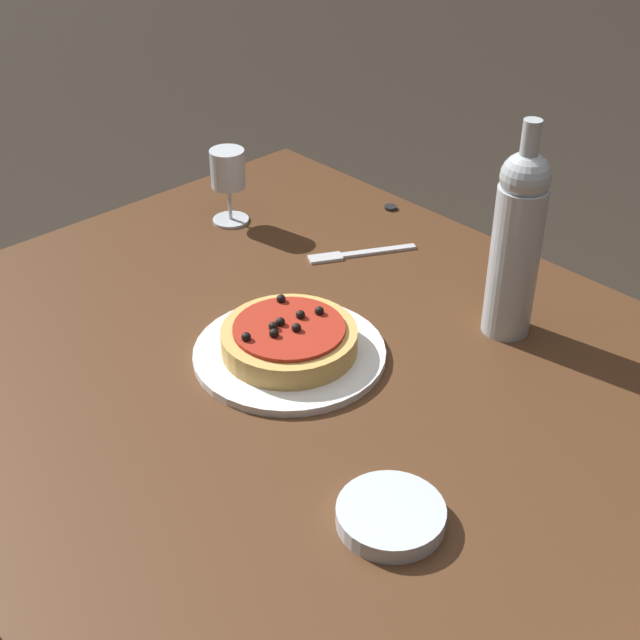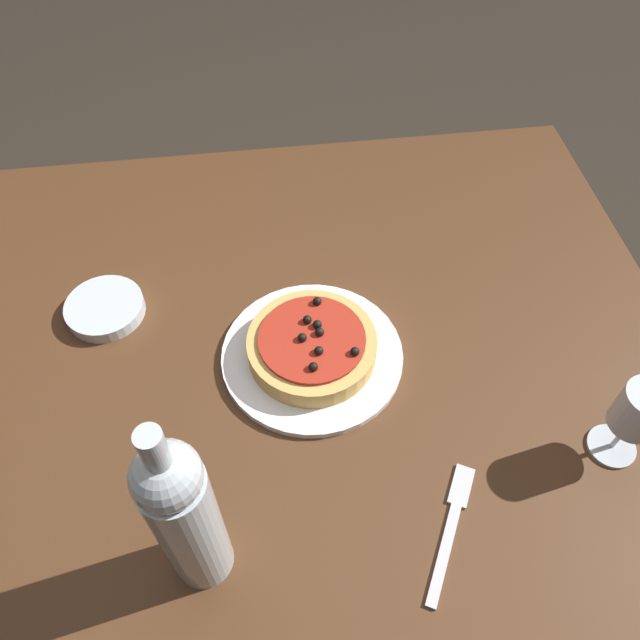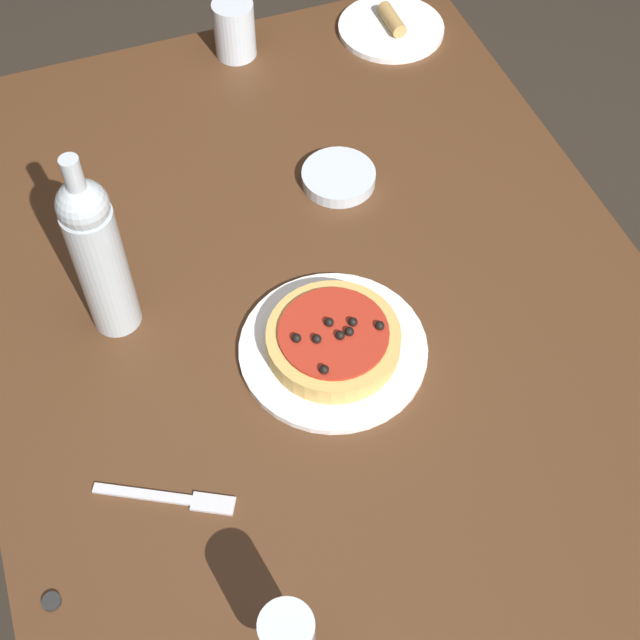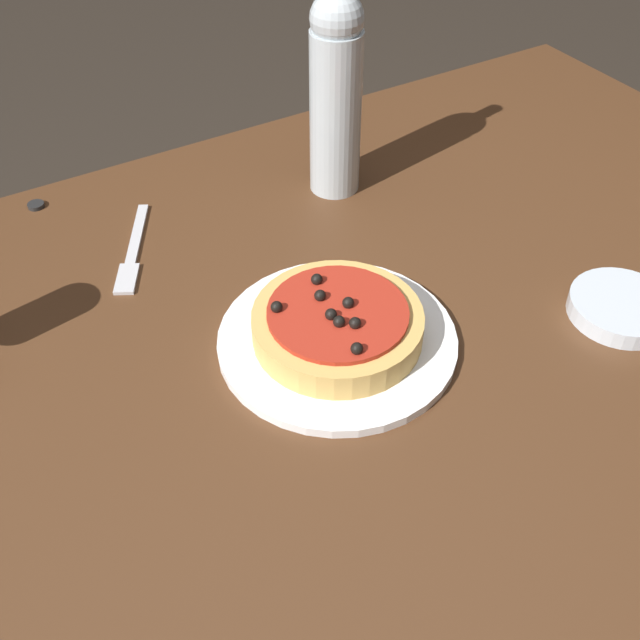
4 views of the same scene
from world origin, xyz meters
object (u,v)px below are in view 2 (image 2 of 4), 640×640
object	(u,v)px
dinner_plate	(312,355)
side_bowl	(105,308)
pizza	(312,346)
wine_bottle	(184,515)
dining_table	(247,386)
wine_glass	(638,413)
fork	(452,523)

from	to	relation	value
dinner_plate	side_bowl	world-z (taller)	side_bowl
pizza	wine_bottle	world-z (taller)	wine_bottle
dining_table	dinner_plate	world-z (taller)	dinner_plate
pizza	wine_glass	xyz separation A→B (m)	(-0.40, 0.21, 0.07)
dinner_plate	fork	xyz separation A→B (m)	(-0.15, 0.29, -0.00)
pizza	wine_glass	world-z (taller)	wine_glass
dining_table	pizza	world-z (taller)	pizza
wine_bottle	side_bowl	xyz separation A→B (m)	(0.16, -0.42, -0.14)
dining_table	side_bowl	bearing A→B (deg)	-29.28
dining_table	wine_glass	bearing A→B (deg)	156.77
dining_table	fork	distance (m)	0.40
side_bowl	fork	world-z (taller)	side_bowl
wine_bottle	dining_table	bearing A→B (deg)	-101.91
wine_glass	side_bowl	xyz separation A→B (m)	(0.73, -0.34, -0.09)
side_bowl	fork	distance (m)	0.64
pizza	side_bowl	world-z (taller)	pizza
fork	dinner_plate	bearing A→B (deg)	55.89
pizza	wine_bottle	xyz separation A→B (m)	(0.17, 0.29, 0.12)
pizza	wine_glass	distance (m)	0.46
pizza	side_bowl	distance (m)	0.35
dining_table	wine_bottle	distance (m)	0.39
wine_glass	dinner_plate	bearing A→B (deg)	-27.39
wine_glass	wine_bottle	size ratio (longest dim) A/B	0.42
pizza	wine_glass	size ratio (longest dim) A/B	1.41
side_bowl	fork	xyz separation A→B (m)	(-0.48, 0.42, -0.01)
dining_table	wine_glass	world-z (taller)	wine_glass
dining_table	wine_bottle	size ratio (longest dim) A/B	4.18
pizza	side_bowl	xyz separation A→B (m)	(0.33, -0.13, -0.02)
side_bowl	dinner_plate	bearing A→B (deg)	157.81
dinner_plate	wine_bottle	bearing A→B (deg)	59.21
wine_glass	fork	world-z (taller)	wine_glass
dining_table	side_bowl	distance (m)	0.27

